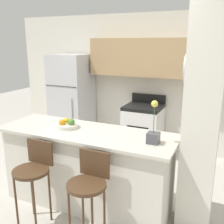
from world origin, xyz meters
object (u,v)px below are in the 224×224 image
Objects in this scene: refrigerator at (72,99)px; bar_stool_right at (89,185)px; stove_range at (143,129)px; fruit_bowl at (67,125)px; bar_stool_left at (34,171)px; orchid_vase at (153,132)px.

refrigerator is 2.94m from bar_stool_right.
fruit_bowl is (-0.40, -1.86, 0.57)m from stove_range.
bar_stool_left is 1.00× the size of bar_stool_right.
refrigerator is at bearing 113.44° from bar_stool_left.
fruit_bowl is at bearing -102.02° from stove_range.
fruit_bowl is at bearing -58.39° from refrigerator.
bar_stool_right is at bearing -53.93° from refrigerator.
orchid_vase is at bearing 23.08° from bar_stool_left.
stove_range is at bearing 77.98° from fruit_bowl.
orchid_vase is (0.72, -1.91, 0.65)m from stove_range.
orchid_vase is at bearing -39.85° from refrigerator.
stove_range is 1.99m from fruit_bowl.
bar_stool_left is 0.69m from fruit_bowl.
orchid_vase is 1.66× the size of fruit_bowl.
stove_range reaches higher than bar_stool_right.
stove_range is 1.11× the size of bar_stool_right.
orchid_vase reaches higher than bar_stool_left.
stove_range is 2.14m from orchid_vase.
bar_stool_left is (-0.48, -2.42, 0.19)m from stove_range.
bar_stool_left is (1.03, -2.37, -0.25)m from refrigerator.
fruit_bowl reaches higher than stove_range.
orchid_vase is (2.23, -1.86, 0.21)m from refrigerator.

